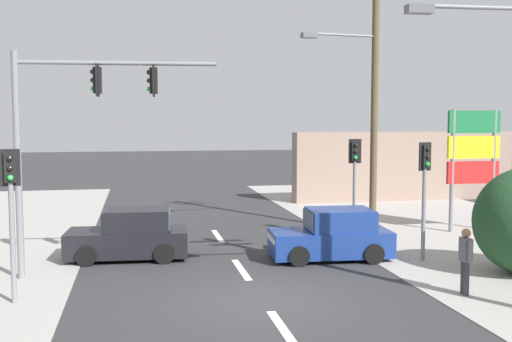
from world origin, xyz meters
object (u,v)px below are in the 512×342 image
Objects in this scene: traffic_signal_mast at (68,123)px; pedestal_signal_left_kerb at (11,199)px; hatchback_kerbside_parked at (130,236)px; pedestal_signal_right_kerb at (425,181)px; utility_pole_midground_right at (372,88)px; pedestal_signal_far_median at (355,172)px; shopping_plaza_sign at (473,153)px; pedestrian_at_kerb at (466,257)px; hatchback_oncoming_mid at (333,236)px.

pedestal_signal_left_kerb is (-1.04, -2.13, -1.73)m from traffic_signal_mast.
pedestal_signal_left_kerb reaches higher than hatchback_kerbside_parked.
utility_pole_midground_right is at bearing 88.81° from pedestal_signal_right_kerb.
pedestal_signal_far_median is at bearing 9.89° from hatchback_kerbside_parked.
shopping_plaza_sign is at bearing -4.67° from utility_pole_midground_right.
shopping_plaza_sign is 9.15m from pedestrian_at_kerb.
pedestal_signal_left_kerb is at bearing -116.10° from traffic_signal_mast.
pedestal_signal_right_kerb is at bearing -17.50° from hatchback_oncoming_mid.
pedestrian_at_kerb is (9.46, -3.53, -3.22)m from traffic_signal_mast.
traffic_signal_mast is 10.26m from pedestal_signal_right_kerb.
pedestal_signal_right_kerb is at bearing 79.27° from pedestrian_at_kerb.
pedestal_signal_right_kerb reaches higher than hatchback_oncoming_mid.
pedestal_signal_right_kerb is 11.34m from pedestal_signal_left_kerb.
utility_pole_midground_right is 2.69× the size of hatchback_kerbside_parked.
utility_pole_midground_right is 2.82× the size of pedestal_signal_right_kerb.
traffic_signal_mast is at bearing 159.54° from pedestrian_at_kerb.
hatchback_kerbside_parked is (-7.67, -1.34, -1.71)m from pedestal_signal_far_median.
traffic_signal_mast is 14.78m from shopping_plaza_sign.
pedestal_signal_left_kerb and pedestal_signal_far_median have the same top height.
pedestal_signal_right_kerb is 3.81m from pedestrian_at_kerb.
shopping_plaza_sign is 7.75m from hatchback_oncoming_mid.
hatchback_kerbside_parked is at bearing -170.11° from pedestal_signal_far_median.
utility_pole_midground_right is 1.68× the size of traffic_signal_mast.
traffic_signal_mast is 10.59m from pedestrian_at_kerb.
shopping_plaza_sign reaches higher than pedestal_signal_left_kerb.
shopping_plaza_sign is (4.97, 0.74, 0.57)m from pedestal_signal_far_median.
pedestal_signal_far_median is (-1.00, -1.06, -2.97)m from utility_pole_midground_right.
hatchback_oncoming_mid is at bearing 162.50° from pedestal_signal_right_kerb.
hatchback_oncoming_mid is (-2.65, -3.64, -4.69)m from utility_pole_midground_right.
utility_pole_midground_right reaches higher than hatchback_kerbside_parked.
traffic_signal_mast is 9.92m from pedestal_signal_far_median.
shopping_plaza_sign is 1.23× the size of hatchback_kerbside_parked.
hatchback_kerbside_parked is at bearing -170.67° from shopping_plaza_sign.
utility_pole_midground_right is at bearing 46.70° from pedestal_signal_far_median.
shopping_plaza_sign reaches higher than pedestal_signal_far_median.
pedestal_signal_right_kerb is at bearing -74.94° from pedestal_signal_far_median.
shopping_plaza_sign is at bearing 9.33° from hatchback_kerbside_parked.
pedestal_signal_left_kerb is at bearing -157.94° from shopping_plaza_sign.
traffic_signal_mast is 8.33m from hatchback_oncoming_mid.
pedestal_signal_left_kerb is 10.70m from pedestrian_at_kerb.
pedestal_signal_far_median is at bearing -133.30° from utility_pole_midground_right.
utility_pole_midground_right is at bearing 30.00° from pedestal_signal_left_kerb.
traffic_signal_mast is at bearing -164.11° from shopping_plaza_sign.
hatchback_oncoming_mid is at bearing -153.39° from shopping_plaza_sign.
traffic_signal_mast is 1.69× the size of pedestal_signal_left_kerb.
shopping_plaza_sign is (14.17, 4.03, -1.16)m from traffic_signal_mast.
pedestrian_at_kerb is (7.93, -5.49, 0.22)m from hatchback_kerbside_parked.
pedestal_signal_far_median is at bearing 19.71° from traffic_signal_mast.
pedestal_signal_far_median is 0.95× the size of hatchback_kerbside_parked.
pedestal_signal_far_median is 6.99m from pedestrian_at_kerb.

